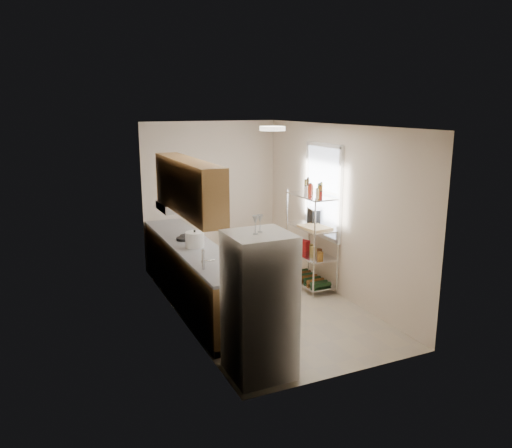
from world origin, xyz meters
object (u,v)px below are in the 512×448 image
Objects in this scene: rice_cooker at (195,240)px; frying_pan_large at (184,239)px; cutting_board at (315,227)px; refrigerator at (259,305)px; espresso_machine at (314,216)px.

rice_cooker reaches higher than frying_pan_large.
cutting_board is at bearing -4.31° from rice_cooker.
refrigerator reaches higher than rice_cooker.
refrigerator is 2.51m from frying_pan_large.
frying_pan_large is (-0.03, 0.42, -0.09)m from rice_cooker.
rice_cooker is at bearing 175.69° from cutting_board.
refrigerator is 3.01m from espresso_machine.
espresso_machine is at bearing 48.13° from refrigerator.
espresso_machine reaches higher than frying_pan_large.
cutting_board is at bearing 46.37° from refrigerator.
refrigerator reaches higher than frying_pan_large.
espresso_machine is (0.15, 0.29, 0.11)m from cutting_board.
cutting_board is (1.93, -0.56, 0.11)m from frying_pan_large.
espresso_machine is (2.04, 0.14, 0.13)m from rice_cooker.
frying_pan_large is 0.93× the size of espresso_machine.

